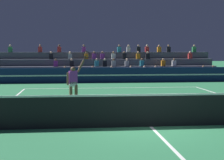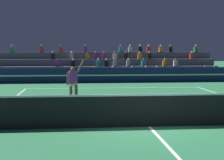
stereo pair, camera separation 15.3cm
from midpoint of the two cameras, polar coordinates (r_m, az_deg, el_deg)
name	(u,v)px [view 2 (the right image)]	position (r m, az deg, el deg)	size (l,w,h in m)	color
ground_plane	(149,127)	(12.19, 6.08, -7.09)	(120.00, 120.00, 0.00)	#2D7A4C
court_lines	(149,127)	(12.19, 6.08, -7.07)	(11.10, 23.90, 0.01)	white
tennis_net	(150,110)	(12.09, 6.10, -4.57)	(12.00, 0.10, 1.10)	slate
sponsor_banner_wall	(108,75)	(27.59, -0.40, 0.76)	(18.00, 0.26, 1.10)	navy
bleacher_stand	(105,69)	(30.72, -0.89, 1.71)	(18.09, 3.80, 2.83)	#4C515B
tennis_player	(74,83)	(16.66, -5.60, -0.45)	(1.08, 0.37, 2.45)	brown
tennis_ball	(109,99)	(18.37, -0.16, -2.92)	(0.07, 0.07, 0.07)	#C6DB33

